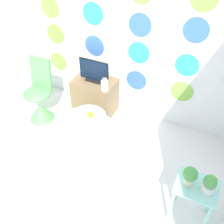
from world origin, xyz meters
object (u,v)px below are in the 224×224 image
bathtub (89,131)px  vase (105,85)px  potted_plant_right (209,184)px  chair (40,102)px  tv (94,72)px  potted_plant_left (190,175)px

bathtub → vase: 0.62m
potted_plant_right → bathtub: bearing=163.7°
chair → potted_plant_right: 2.40m
bathtub → vase: vase is taller
bathtub → tv: bearing=112.6°
tv → potted_plant_left: tv is taller
vase → tv: bearing=150.7°
potted_plant_left → bathtub: bearing=161.7°
potted_plant_left → potted_plant_right: bearing=0.1°
tv → vase: bearing=-29.3°
chair → tv: size_ratio=2.09×
chair → potted_plant_right: chair is taller
chair → potted_plant_left: size_ratio=4.44×
chair → tv: bearing=38.4°
potted_plant_right → potted_plant_left: bearing=-179.9°
chair → vase: chair is taller
vase → potted_plant_left: 1.61m
tv → potted_plant_right: (1.71, -1.07, -0.05)m
bathtub → potted_plant_right: size_ratio=4.99×
chair → tv: chair is taller
chair → potted_plant_right: (2.31, -0.59, 0.32)m
tv → vase: tv is taller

